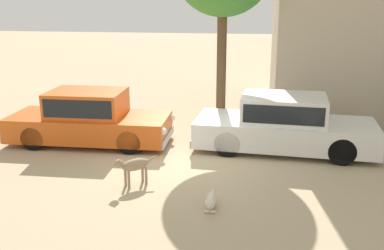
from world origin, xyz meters
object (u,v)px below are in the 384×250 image
(parked_sedan_nearest, at_px, (89,118))
(stray_dog_tan, at_px, (133,166))
(stray_dog_spotted, at_px, (211,201))
(parked_sedan_second, at_px, (284,124))

(parked_sedan_nearest, height_order, stray_dog_tan, parked_sedan_nearest)
(stray_dog_tan, bearing_deg, parked_sedan_nearest, -96.71)
(parked_sedan_nearest, distance_m, stray_dog_spotted, 5.18)
(parked_sedan_second, bearing_deg, stray_dog_spotted, -108.80)
(parked_sedan_nearest, relative_size, parked_sedan_second, 0.93)
(parked_sedan_nearest, distance_m, parked_sedan_second, 5.31)
(stray_dog_tan, bearing_deg, stray_dog_spotted, 111.21)
(stray_dog_spotted, xyz_separation_m, stray_dog_tan, (-1.78, 0.84, 0.30))
(parked_sedan_second, height_order, stray_dog_tan, parked_sedan_second)
(parked_sedan_second, xyz_separation_m, stray_dog_spotted, (-1.54, -3.69, -0.57))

